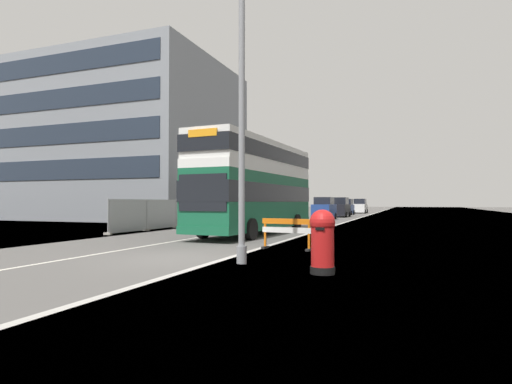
# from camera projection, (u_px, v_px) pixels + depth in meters

# --- Properties ---
(ground) EXTENTS (140.00, 280.00, 0.10)m
(ground) POSITION_uv_depth(u_px,v_px,m) (190.00, 260.00, 12.88)
(ground) COLOR #565451
(double_decker_bus) EXTENTS (3.21, 11.66, 4.98)m
(double_decker_bus) POSITION_uv_depth(u_px,v_px,m) (257.00, 185.00, 22.82)
(double_decker_bus) COLOR #145638
(double_decker_bus) RESTS_ON ground
(lamppost_foreground) EXTENTS (0.29, 0.70, 9.63)m
(lamppost_foreground) POSITION_uv_depth(u_px,v_px,m) (242.00, 103.00, 11.94)
(lamppost_foreground) COLOR gray
(lamppost_foreground) RESTS_ON ground
(red_pillar_postbox) EXTENTS (0.62, 0.62, 1.57)m
(red_pillar_postbox) POSITION_uv_depth(u_px,v_px,m) (322.00, 239.00, 10.17)
(red_pillar_postbox) COLOR black
(red_pillar_postbox) RESTS_ON ground
(roadworks_barrier) EXTENTS (1.94, 0.67, 1.13)m
(roadworks_barrier) POSITION_uv_depth(u_px,v_px,m) (287.00, 230.00, 15.31)
(roadworks_barrier) COLOR orange
(roadworks_barrier) RESTS_ON ground
(construction_site_fence) EXTENTS (0.44, 27.40, 1.95)m
(construction_site_fence) POSITION_uv_depth(u_px,v_px,m) (219.00, 212.00, 34.83)
(construction_site_fence) COLOR #A8AAAD
(construction_site_fence) RESTS_ON ground
(car_oncoming_near) EXTENTS (1.95, 4.01, 2.20)m
(car_oncoming_near) POSITION_uv_depth(u_px,v_px,m) (324.00, 209.00, 40.94)
(car_oncoming_near) COLOR navy
(car_oncoming_near) RESTS_ON ground
(car_receding_mid) EXTENTS (1.93, 4.52, 2.26)m
(car_receding_mid) POSITION_uv_depth(u_px,v_px,m) (340.00, 208.00, 48.19)
(car_receding_mid) COLOR black
(car_receding_mid) RESTS_ON ground
(car_receding_far) EXTENTS (2.06, 4.09, 2.15)m
(car_receding_far) POSITION_uv_depth(u_px,v_px,m) (345.00, 207.00, 55.98)
(car_receding_far) COLOR navy
(car_receding_far) RESTS_ON ground
(car_far_side) EXTENTS (1.99, 4.58, 2.21)m
(car_far_side) POSITION_uv_depth(u_px,v_px,m) (360.00, 206.00, 64.06)
(car_far_side) COLOR silver
(car_far_side) RESTS_ON ground
(bare_tree_far_verge_near) EXTENTS (3.34, 2.79, 4.77)m
(bare_tree_far_verge_near) POSITION_uv_depth(u_px,v_px,m) (193.00, 196.00, 44.86)
(bare_tree_far_verge_near) COLOR #4C3D2D
(bare_tree_far_verge_near) RESTS_ON ground
(bare_tree_far_verge_mid) EXTENTS (2.66, 2.49, 4.35)m
(bare_tree_far_verge_mid) POSITION_uv_depth(u_px,v_px,m) (263.00, 198.00, 70.51)
(bare_tree_far_verge_mid) COLOR #4C3D2D
(bare_tree_far_verge_mid) RESTS_ON ground
(backdrop_office_block) EXTENTS (26.96, 16.68, 15.83)m
(backdrop_office_block) POSITION_uv_depth(u_px,v_px,m) (104.00, 145.00, 45.56)
(backdrop_office_block) COLOR gray
(backdrop_office_block) RESTS_ON ground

